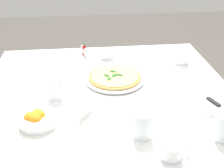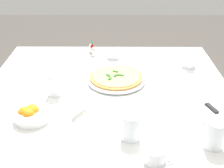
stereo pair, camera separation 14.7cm
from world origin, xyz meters
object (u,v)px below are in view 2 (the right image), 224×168
Objects in this scene: coffee_cup_near_left at (188,63)px; menu_card at (79,109)px; coffee_cup_far_right at (155,156)px; salt_shaker at (91,48)px; water_glass_back_corner at (54,86)px; water_glass_left_edge at (131,128)px; coffee_cup_near_right at (114,54)px; napkin_folded at (205,105)px; hot_sauce_bottle at (92,49)px; water_glass_center_back at (214,136)px; pizza_plate at (116,79)px; citrus_bowl at (31,114)px; pepper_shaker at (94,52)px; pizza at (116,77)px; dinner_knife at (205,102)px.

coffee_cup_near_left and menu_card have the same top height.
coffee_cup_far_right is 2.35× the size of salt_shaker.
coffee_cup_far_right is 0.62m from water_glass_back_corner.
water_glass_back_corner reaches higher than coffee_cup_near_left.
coffee_cup_near_right is at bearing 5.06° from water_glass_left_edge.
water_glass_left_edge is (-0.62, 0.35, 0.02)m from coffee_cup_near_left.
water_glass_back_corner is 0.69m from napkin_folded.
hot_sauce_bottle is (0.60, 0.54, 0.02)m from napkin_folded.
water_glass_center_back is at bearing 155.99° from napkin_folded.
citrus_bowl is (-0.34, 0.36, 0.02)m from pizza_plate.
pepper_shaker is (-0.06, -0.02, 0.00)m from salt_shaker.
water_glass_center_back is at bearing -145.26° from pizza_plate.
napkin_folded is 0.83m from salt_shaker.
pepper_shaker is at bearing 22.54° from pizza_plate.
water_glass_left_edge is at bearing -173.54° from pizza_plate.
coffee_cup_near_left is at bearing -29.70° from water_glass_left_edge.
pizza is 2.45× the size of water_glass_center_back.
salt_shaker is at bearing 55.30° from coffee_cup_near_right.
water_glass_left_edge is (-0.32, -0.34, 0.00)m from water_glass_back_corner.
coffee_cup_near_right is 0.87× the size of citrus_bowl.
hot_sauce_bottle reaches higher than citrus_bowl.
citrus_bowl is 2.67× the size of salt_shaker.
hot_sauce_bottle is 1.48× the size of salt_shaker.
dinner_knife is (0.26, -0.04, -0.02)m from water_glass_center_back.
pizza_plate is 0.61m from water_glass_center_back.
citrus_bowl is (0.16, 0.71, -0.02)m from water_glass_center_back.
napkin_folded is at bearing -138.84° from salt_shaker.
coffee_cup_near_left is at bearing -4.83° from water_glass_center_back.
coffee_cup_near_right reaches higher than pizza_plate.
dinner_knife is at bearing -37.15° from coffee_cup_far_right.
dinner_knife reaches higher than pizza_plate.
hot_sauce_bottle is (0.49, -0.15, -0.01)m from water_glass_back_corner.
pizza is at bearing 6.49° from water_glass_left_edge.
water_glass_center_back is (-0.37, -0.64, 0.00)m from water_glass_back_corner.
water_glass_left_edge is 0.30m from water_glass_center_back.
citrus_bowl is (-0.20, 0.06, -0.02)m from water_glass_back_corner.
napkin_folded is at bearing -82.54° from citrus_bowl.
water_glass_left_edge is 0.84m from hot_sauce_bottle.
pizza is 2.06× the size of coffee_cup_near_left.
pepper_shaker is (0.16, 0.54, -0.00)m from coffee_cup_near_left.
pepper_shaker is at bearing 22.51° from pizza.
citrus_bowl is at bearing 162.99° from water_glass_back_corner.
water_glass_back_corner reaches higher than pepper_shaker.
water_glass_back_corner is at bearing 42.92° from coffee_cup_far_right.
salt_shaker and pepper_shaker have the same top height.
water_glass_left_edge is 0.96× the size of water_glass_center_back.
pizza_plate is 0.01m from pizza.
coffee_cup_near_left reaches higher than salt_shaker.
pizza is 2.56× the size of water_glass_left_edge.
menu_card is (-0.59, 0.15, 0.00)m from coffee_cup_near_right.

